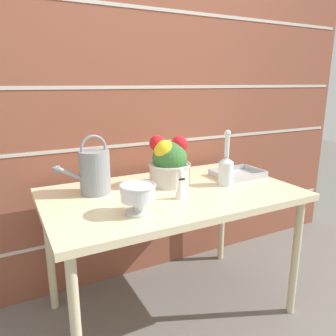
# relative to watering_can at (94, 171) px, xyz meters

# --- Properties ---
(ground_plane) EXTENTS (12.00, 12.00, 0.00)m
(ground_plane) POSITION_rel_watering_can_xyz_m (0.37, -0.16, -0.86)
(ground_plane) COLOR slate
(brick_wall) EXTENTS (3.60, 0.08, 2.20)m
(brick_wall) POSITION_rel_watering_can_xyz_m (0.37, 0.35, 0.24)
(brick_wall) COLOR brown
(brick_wall) RESTS_ON ground_plane
(patio_table) EXTENTS (1.34, 0.80, 0.74)m
(patio_table) POSITION_rel_watering_can_xyz_m (0.37, -0.16, -0.18)
(patio_table) COLOR beige
(patio_table) RESTS_ON ground_plane
(watering_can) EXTENTS (0.30, 0.16, 0.31)m
(watering_can) POSITION_rel_watering_can_xyz_m (0.00, 0.00, 0.00)
(watering_can) COLOR gray
(watering_can) RESTS_ON patio_table
(crystal_pedestal_bowl) EXTENTS (0.16, 0.16, 0.14)m
(crystal_pedestal_bowl) POSITION_rel_watering_can_xyz_m (0.10, -0.36, -0.03)
(crystal_pedestal_bowl) COLOR silver
(crystal_pedestal_bowl) RESTS_ON patio_table
(flower_planter) EXTENTS (0.25, 0.25, 0.28)m
(flower_planter) POSITION_rel_watering_can_xyz_m (0.42, -0.05, 0.01)
(flower_planter) COLOR beige
(flower_planter) RESTS_ON patio_table
(glass_decanter) EXTENTS (0.08, 0.08, 0.32)m
(glass_decanter) POSITION_rel_watering_can_xyz_m (0.70, -0.20, -0.02)
(glass_decanter) COLOR silver
(glass_decanter) RESTS_ON patio_table
(figurine_vase) EXTENTS (0.06, 0.06, 0.16)m
(figurine_vase) POSITION_rel_watering_can_xyz_m (0.36, -0.28, -0.05)
(figurine_vase) COLOR white
(figurine_vase) RESTS_ON patio_table
(wire_tray) EXTENTS (0.30, 0.22, 0.04)m
(wire_tray) POSITION_rel_watering_can_xyz_m (0.87, -0.10, -0.11)
(wire_tray) COLOR #B7B7BC
(wire_tray) RESTS_ON patio_table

